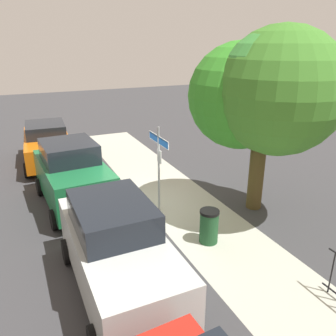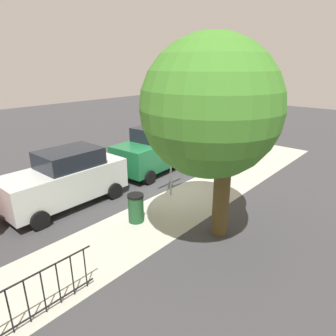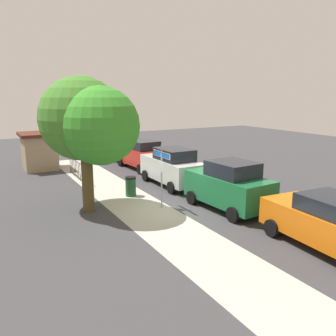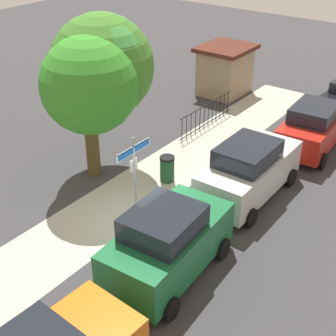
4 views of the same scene
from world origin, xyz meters
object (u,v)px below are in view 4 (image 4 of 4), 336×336
Objects in this scene: car_red at (314,126)px; trash_bin at (167,169)px; street_sign at (134,164)px; shade_tree at (99,71)px; utility_shed at (225,69)px; car_green at (168,243)px; car_silver at (249,170)px.

car_red is 6.49m from trash_bin.
street_sign is 2.91× the size of trash_bin.
utility_shed is at bearing 3.98° from shade_tree.
shade_tree is 4.20m from trash_bin.
car_red is at bearing -4.93° from car_green.
trash_bin is (3.98, 2.99, -0.58)m from car_green.
shade_tree is at bearing 108.09° from car_silver.
street_sign reaches higher than car_silver.
street_sign is at bearing 143.09° from car_silver.
car_green is 1.51× the size of utility_shed.
car_green reaches higher than car_silver.
car_silver is at bearing -74.11° from trash_bin.
shade_tree is at bearing 55.65° from car_green.
trash_bin is (2.37, 0.50, -1.45)m from street_sign.
car_red is 1.61× the size of utility_shed.
shade_tree reaches higher than trash_bin.
car_red is at bearing -117.75° from utility_shed.
street_sign is at bearing -163.12° from utility_shed.
utility_shed reaches higher than trash_bin.
shade_tree reaches higher than car_silver.
trash_bin is (-0.81, 2.86, -0.55)m from car_silver.
car_silver is 1.63× the size of utility_shed.
car_green is 0.94× the size of car_red.
car_red is at bearing -39.92° from shade_tree.
car_silver is (1.69, -5.08, -2.90)m from shade_tree.
car_green reaches higher than car_red.
utility_shed reaches higher than car_silver.
car_silver is 4.59× the size of trash_bin.
car_red is 4.52× the size of trash_bin.
car_silver reaches higher than trash_bin.
car_silver reaches higher than car_red.
utility_shed is at bearing 35.35° from car_silver.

